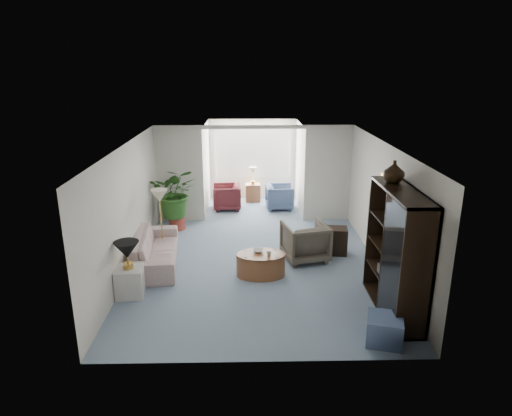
{
  "coord_description": "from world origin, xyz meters",
  "views": [
    {
      "loc": [
        -0.2,
        -8.37,
        3.94
      ],
      "look_at": [
        0.0,
        0.6,
        1.1
      ],
      "focal_mm": 31.92,
      "sensor_mm": 36.0,
      "label": 1
    }
  ],
  "objects_px": {
    "end_table": "(130,282)",
    "side_table_dark": "(335,241)",
    "entertainment_cabinet": "(397,252)",
    "sunroom_chair_maroon": "(227,197)",
    "floor_lamp": "(159,196)",
    "coffee_table": "(261,265)",
    "plant_pot": "(177,223)",
    "framed_picture": "(386,188)",
    "table_lamp": "(127,250)",
    "sofa": "(155,249)",
    "coffee_bowl": "(258,251)",
    "ottoman": "(384,330)",
    "coffee_cup": "(269,254)",
    "sunroom_chair_blue": "(280,197)",
    "sunroom_table": "(253,193)",
    "cabinet_urn": "(394,171)",
    "wingback_chair": "(305,241)"
  },
  "relations": [
    {
      "from": "entertainment_cabinet",
      "to": "ottoman",
      "type": "bearing_deg",
      "value": -113.32
    },
    {
      "from": "table_lamp",
      "to": "ottoman",
      "type": "xyz_separation_m",
      "value": [
        4.11,
        -1.52,
        -0.67
      ]
    },
    {
      "from": "wingback_chair",
      "to": "coffee_bowl",
      "type": "bearing_deg",
      "value": 19.67
    },
    {
      "from": "coffee_table",
      "to": "sunroom_chair_maroon",
      "type": "height_order",
      "value": "sunroom_chair_maroon"
    },
    {
      "from": "coffee_bowl",
      "to": "table_lamp",
      "type": "bearing_deg",
      "value": -159.56
    },
    {
      "from": "table_lamp",
      "to": "cabinet_urn",
      "type": "distance_m",
      "value": 4.72
    },
    {
      "from": "framed_picture",
      "to": "table_lamp",
      "type": "bearing_deg",
      "value": -168.78
    },
    {
      "from": "ottoman",
      "to": "sunroom_chair_maroon",
      "type": "height_order",
      "value": "sunroom_chair_maroon"
    },
    {
      "from": "sofa",
      "to": "plant_pot",
      "type": "distance_m",
      "value": 2.08
    },
    {
      "from": "framed_picture",
      "to": "wingback_chair",
      "type": "xyz_separation_m",
      "value": [
        -1.44,
        0.56,
        -1.3
      ]
    },
    {
      "from": "wingback_chair",
      "to": "side_table_dark",
      "type": "height_order",
      "value": "wingback_chair"
    },
    {
      "from": "ottoman",
      "to": "cabinet_urn",
      "type": "bearing_deg",
      "value": 74.35
    },
    {
      "from": "sofa",
      "to": "coffee_table",
      "type": "distance_m",
      "value": 2.23
    },
    {
      "from": "coffee_table",
      "to": "entertainment_cabinet",
      "type": "distance_m",
      "value": 2.67
    },
    {
      "from": "floor_lamp",
      "to": "cabinet_urn",
      "type": "bearing_deg",
      "value": -26.75
    },
    {
      "from": "floor_lamp",
      "to": "entertainment_cabinet",
      "type": "xyz_separation_m",
      "value": [
        4.29,
        -2.66,
        -0.21
      ]
    },
    {
      "from": "side_table_dark",
      "to": "plant_pot",
      "type": "distance_m",
      "value": 4.0
    },
    {
      "from": "table_lamp",
      "to": "coffee_bowl",
      "type": "relative_size",
      "value": 2.09
    },
    {
      "from": "framed_picture",
      "to": "table_lamp",
      "type": "height_order",
      "value": "framed_picture"
    },
    {
      "from": "end_table",
      "to": "side_table_dark",
      "type": "relative_size",
      "value": 0.89
    },
    {
      "from": "coffee_table",
      "to": "coffee_bowl",
      "type": "distance_m",
      "value": 0.27
    },
    {
      "from": "side_table_dark",
      "to": "plant_pot",
      "type": "height_order",
      "value": "side_table_dark"
    },
    {
      "from": "end_table",
      "to": "coffee_table",
      "type": "bearing_deg",
      "value": 17.86
    },
    {
      "from": "wingback_chair",
      "to": "plant_pot",
      "type": "xyz_separation_m",
      "value": [
        -2.96,
        1.91,
        -0.24
      ]
    },
    {
      "from": "end_table",
      "to": "sofa",
      "type": "bearing_deg",
      "value": 81.57
    },
    {
      "from": "ottoman",
      "to": "sunroom_chair_maroon",
      "type": "xyz_separation_m",
      "value": [
        -2.58,
        6.57,
        0.15
      ]
    },
    {
      "from": "coffee_cup",
      "to": "sunroom_chair_blue",
      "type": "relative_size",
      "value": 0.12
    },
    {
      "from": "entertainment_cabinet",
      "to": "sunroom_chair_maroon",
      "type": "relative_size",
      "value": 2.67
    },
    {
      "from": "side_table_dark",
      "to": "table_lamp",
      "type": "bearing_deg",
      "value": -155.76
    },
    {
      "from": "sunroom_chair_maroon",
      "to": "coffee_table",
      "type": "bearing_deg",
      "value": 8.37
    },
    {
      "from": "floor_lamp",
      "to": "sunroom_chair_maroon",
      "type": "relative_size",
      "value": 0.46
    },
    {
      "from": "end_table",
      "to": "coffee_table",
      "type": "xyz_separation_m",
      "value": [
        2.35,
        0.76,
        -0.04
      ]
    },
    {
      "from": "sofa",
      "to": "ottoman",
      "type": "height_order",
      "value": "sofa"
    },
    {
      "from": "framed_picture",
      "to": "coffee_table",
      "type": "relative_size",
      "value": 0.53
    },
    {
      "from": "framed_picture",
      "to": "sunroom_table",
      "type": "bearing_deg",
      "value": 116.88
    },
    {
      "from": "coffee_bowl",
      "to": "wingback_chair",
      "type": "height_order",
      "value": "wingback_chair"
    },
    {
      "from": "end_table",
      "to": "sunroom_table",
      "type": "relative_size",
      "value": 0.98
    },
    {
      "from": "side_table_dark",
      "to": "sunroom_chair_blue",
      "type": "bearing_deg",
      "value": 106.76
    },
    {
      "from": "side_table_dark",
      "to": "plant_pot",
      "type": "xyz_separation_m",
      "value": [
        -3.66,
        1.61,
        -0.13
      ]
    },
    {
      "from": "end_table",
      "to": "plant_pot",
      "type": "xyz_separation_m",
      "value": [
        0.34,
        3.42,
        -0.1
      ]
    },
    {
      "from": "floor_lamp",
      "to": "coffee_table",
      "type": "height_order",
      "value": "floor_lamp"
    },
    {
      "from": "entertainment_cabinet",
      "to": "sunroom_chair_blue",
      "type": "relative_size",
      "value": 2.72
    },
    {
      "from": "cabinet_urn",
      "to": "ottoman",
      "type": "relative_size",
      "value": 0.71
    },
    {
      "from": "floor_lamp",
      "to": "ottoman",
      "type": "height_order",
      "value": "floor_lamp"
    },
    {
      "from": "sunroom_chair_blue",
      "to": "entertainment_cabinet",
      "type": "bearing_deg",
      "value": -167.8
    },
    {
      "from": "coffee_table",
      "to": "plant_pot",
      "type": "distance_m",
      "value": 3.33
    },
    {
      "from": "wingback_chair",
      "to": "cabinet_urn",
      "type": "height_order",
      "value": "cabinet_urn"
    },
    {
      "from": "wingback_chair",
      "to": "sunroom_chair_maroon",
      "type": "height_order",
      "value": "wingback_chair"
    },
    {
      "from": "coffee_cup",
      "to": "sunroom_chair_blue",
      "type": "bearing_deg",
      "value": 83.22
    },
    {
      "from": "coffee_bowl",
      "to": "cabinet_urn",
      "type": "xyz_separation_m",
      "value": [
        2.21,
        -0.95,
        1.79
      ]
    }
  ]
}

